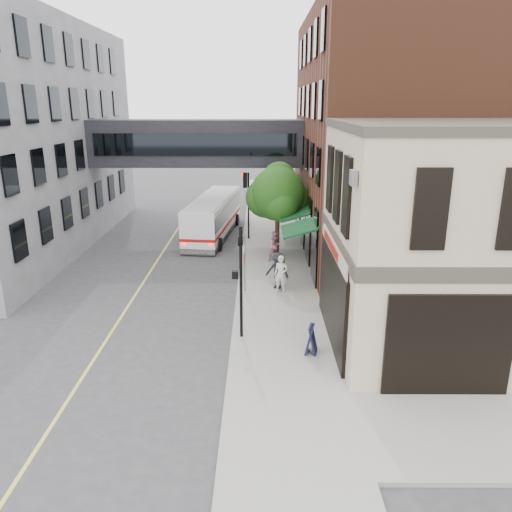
{
  "coord_description": "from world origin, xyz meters",
  "views": [
    {
      "loc": [
        1.07,
        -16.07,
        9.08
      ],
      "look_at": [
        0.98,
        2.56,
        3.33
      ],
      "focal_mm": 35.0,
      "sensor_mm": 36.0,
      "label": 1
    }
  ],
  "objects_px": {
    "pedestrian_a": "(281,274)",
    "pedestrian_b": "(275,246)",
    "bus": "(213,215)",
    "sandwich_board": "(311,339)",
    "pedestrian_c": "(277,271)",
    "newspaper_box": "(280,264)"
  },
  "relations": [
    {
      "from": "pedestrian_a",
      "to": "pedestrian_b",
      "type": "bearing_deg",
      "value": 104.69
    },
    {
      "from": "bus",
      "to": "sandwich_board",
      "type": "relative_size",
      "value": 9.48
    },
    {
      "from": "pedestrian_c",
      "to": "newspaper_box",
      "type": "distance_m",
      "value": 2.6
    },
    {
      "from": "newspaper_box",
      "to": "pedestrian_b",
      "type": "bearing_deg",
      "value": 76.01
    },
    {
      "from": "sandwich_board",
      "to": "pedestrian_c",
      "type": "bearing_deg",
      "value": 111.48
    },
    {
      "from": "pedestrian_b",
      "to": "bus",
      "type": "bearing_deg",
      "value": 97.56
    },
    {
      "from": "pedestrian_b",
      "to": "sandwich_board",
      "type": "bearing_deg",
      "value": -111.61
    },
    {
      "from": "bus",
      "to": "newspaper_box",
      "type": "height_order",
      "value": "bus"
    },
    {
      "from": "bus",
      "to": "pedestrian_b",
      "type": "relative_size",
      "value": 5.89
    },
    {
      "from": "bus",
      "to": "newspaper_box",
      "type": "relative_size",
      "value": 11.57
    },
    {
      "from": "pedestrian_a",
      "to": "pedestrian_b",
      "type": "height_order",
      "value": "pedestrian_a"
    },
    {
      "from": "pedestrian_a",
      "to": "newspaper_box",
      "type": "relative_size",
      "value": 2.08
    },
    {
      "from": "pedestrian_a",
      "to": "pedestrian_b",
      "type": "distance_m",
      "value": 5.2
    },
    {
      "from": "pedestrian_c",
      "to": "pedestrian_a",
      "type": "bearing_deg",
      "value": -51.58
    },
    {
      "from": "bus",
      "to": "pedestrian_a",
      "type": "relative_size",
      "value": 5.56
    },
    {
      "from": "pedestrian_a",
      "to": "pedestrian_c",
      "type": "relative_size",
      "value": 1.01
    },
    {
      "from": "bus",
      "to": "sandwich_board",
      "type": "height_order",
      "value": "bus"
    },
    {
      "from": "pedestrian_a",
      "to": "newspaper_box",
      "type": "height_order",
      "value": "pedestrian_a"
    },
    {
      "from": "bus",
      "to": "pedestrian_c",
      "type": "xyz_separation_m",
      "value": [
        4.11,
        -10.78,
        -0.46
      ]
    },
    {
      "from": "bus",
      "to": "pedestrian_c",
      "type": "relative_size",
      "value": 5.6
    },
    {
      "from": "pedestrian_b",
      "to": "pedestrian_c",
      "type": "xyz_separation_m",
      "value": [
        -0.04,
        -4.64,
        0.05
      ]
    },
    {
      "from": "bus",
      "to": "newspaper_box",
      "type": "bearing_deg",
      "value": -62.27
    }
  ]
}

